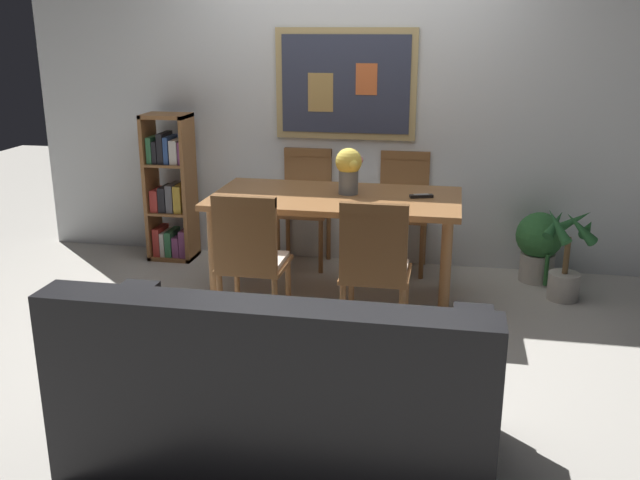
# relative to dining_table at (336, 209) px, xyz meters

# --- Properties ---
(ground_plane) EXTENTS (12.00, 12.00, 0.00)m
(ground_plane) POSITION_rel_dining_table_xyz_m (-0.04, -0.43, -0.65)
(ground_plane) COLOR #B7B2A8
(wall_back_with_painting) EXTENTS (5.20, 0.14, 2.60)m
(wall_back_with_painting) POSITION_rel_dining_table_xyz_m (-0.04, 0.92, 0.65)
(wall_back_with_painting) COLOR silver
(wall_back_with_painting) RESTS_ON ground_plane
(dining_table) EXTENTS (1.67, 0.87, 0.74)m
(dining_table) POSITION_rel_dining_table_xyz_m (0.00, 0.00, 0.00)
(dining_table) COLOR brown
(dining_table) RESTS_ON ground_plane
(dining_chair_far_right) EXTENTS (0.40, 0.41, 0.91)m
(dining_chair_far_right) POSITION_rel_dining_table_xyz_m (0.40, 0.76, -0.11)
(dining_chair_far_right) COLOR brown
(dining_chair_far_right) RESTS_ON ground_plane
(dining_chair_near_right) EXTENTS (0.40, 0.41, 0.91)m
(dining_chair_near_right) POSITION_rel_dining_table_xyz_m (0.36, -0.75, -0.11)
(dining_chair_near_right) COLOR brown
(dining_chair_near_right) RESTS_ON ground_plane
(dining_chair_far_left) EXTENTS (0.40, 0.41, 0.91)m
(dining_chair_far_left) POSITION_rel_dining_table_xyz_m (-0.37, 0.75, -0.11)
(dining_chair_far_left) COLOR brown
(dining_chair_far_left) RESTS_ON ground_plane
(dining_chair_near_left) EXTENTS (0.40, 0.41, 0.91)m
(dining_chair_near_left) POSITION_rel_dining_table_xyz_m (-0.39, -0.72, -0.11)
(dining_chair_near_left) COLOR brown
(dining_chair_near_left) RESTS_ON ground_plane
(leather_couch) EXTENTS (1.80, 0.84, 0.84)m
(leather_couch) POSITION_rel_dining_table_xyz_m (0.08, -1.94, -0.34)
(leather_couch) COLOR black
(leather_couch) RESTS_ON ground_plane
(bookshelf) EXTENTS (0.36, 0.28, 1.18)m
(bookshelf) POSITION_rel_dining_table_xyz_m (-1.46, 0.64, -0.10)
(bookshelf) COLOR brown
(bookshelf) RESTS_ON ground_plane
(potted_ivy) EXTENTS (0.35, 0.35, 0.54)m
(potted_ivy) POSITION_rel_dining_table_xyz_m (1.43, 0.63, -0.36)
(potted_ivy) COLOR #B2ADA3
(potted_ivy) RESTS_ON ground_plane
(potted_palm) EXTENTS (0.38, 0.41, 0.69)m
(potted_palm) POSITION_rel_dining_table_xyz_m (1.58, 0.28, -0.35)
(potted_palm) COLOR #B2ADA3
(potted_palm) RESTS_ON ground_plane
(flower_vase) EXTENTS (0.19, 0.19, 0.31)m
(flower_vase) POSITION_rel_dining_table_xyz_m (0.08, 0.07, 0.27)
(flower_vase) COLOR slate
(flower_vase) RESTS_ON dining_table
(tv_remote) EXTENTS (0.16, 0.09, 0.02)m
(tv_remote) POSITION_rel_dining_table_xyz_m (0.57, 0.05, 0.10)
(tv_remote) COLOR black
(tv_remote) RESTS_ON dining_table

